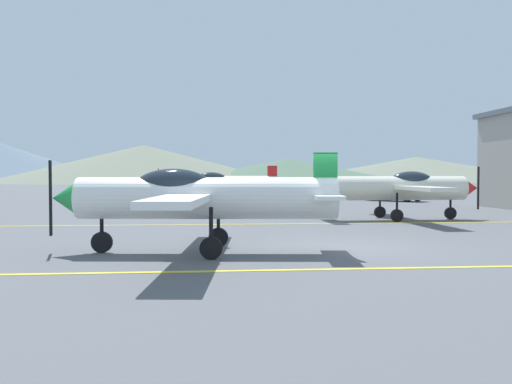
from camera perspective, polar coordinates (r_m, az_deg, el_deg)
name	(u,v)px	position (r m, az deg, el deg)	size (l,w,h in m)	color
ground_plane	(342,248)	(14.65, 9.16, -5.94)	(400.00, 400.00, 0.00)	#54565B
apron_line_near	(380,269)	(11.62, 13.11, -7.98)	(80.00, 0.16, 0.01)	yellow
apron_line_far	(298,224)	(21.56, 4.46, -3.41)	(80.00, 0.16, 0.01)	yellow
airplane_near	(196,197)	(13.52, -6.43, -0.49)	(7.40, 8.50, 2.54)	white
airplane_mid	(399,187)	(24.23, 15.02, 0.49)	(7.33, 8.45, 2.54)	silver
airplane_far	(221,184)	(31.97, -3.81, 0.86)	(7.43, 8.48, 2.54)	white
car_sedan	(395,190)	(41.49, 14.65, 0.22)	(4.27, 4.35, 1.62)	white
hill_centerleft	(144,164)	(148.21, -11.95, 2.99)	(79.80, 79.80, 10.05)	slate
hill_centerright	(288,170)	(140.96, 3.47, 2.32)	(63.20, 63.20, 6.31)	#4C6651
hill_right	(416,169)	(175.92, 16.78, 2.37)	(85.13, 85.13, 7.67)	slate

